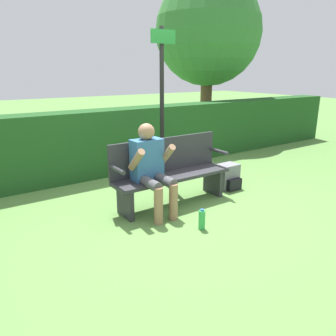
# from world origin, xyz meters

# --- Properties ---
(ground_plane) EXTENTS (40.00, 40.00, 0.00)m
(ground_plane) POSITION_xyz_m (0.00, 0.00, 0.00)
(ground_plane) COLOR #5B8942
(hedge_back) EXTENTS (12.00, 0.54, 1.16)m
(hedge_back) POSITION_xyz_m (0.00, 1.89, 0.58)
(hedge_back) COLOR #1E4C1E
(hedge_back) RESTS_ON ground
(park_bench) EXTENTS (1.72, 0.42, 0.92)m
(park_bench) POSITION_xyz_m (0.00, 0.07, 0.47)
(park_bench) COLOR #2D2D33
(park_bench) RESTS_ON ground
(person_seated) EXTENTS (0.54, 0.61, 1.17)m
(person_seated) POSITION_xyz_m (-0.39, -0.06, 0.65)
(person_seated) COLOR #336699
(person_seated) RESTS_ON ground
(backpack) EXTENTS (0.34, 0.33, 0.39)m
(backpack) POSITION_xyz_m (1.11, 0.06, 0.18)
(backpack) COLOR slate
(backpack) RESTS_ON ground
(water_bottle) EXTENTS (0.08, 0.08, 0.25)m
(water_bottle) POSITION_xyz_m (-0.15, -0.81, 0.12)
(water_bottle) COLOR green
(water_bottle) RESTS_ON ground
(signpost) EXTENTS (0.44, 0.09, 2.46)m
(signpost) POSITION_xyz_m (0.46, 0.97, 1.39)
(signpost) COLOR black
(signpost) RESTS_ON ground
(tree) EXTENTS (2.79, 2.79, 4.20)m
(tree) POSITION_xyz_m (3.65, 3.60, 2.78)
(tree) COLOR brown
(tree) RESTS_ON ground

